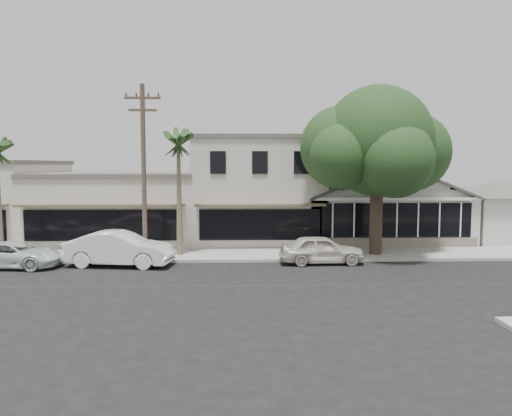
{
  "coord_description": "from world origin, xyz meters",
  "views": [
    {
      "loc": [
        -4.11,
        -20.21,
        5.02
      ],
      "look_at": [
        -3.3,
        6.0,
        2.7
      ],
      "focal_mm": 35.0,
      "sensor_mm": 36.0,
      "label": 1
    }
  ],
  "objects_px": {
    "utility_pole": "(144,168)",
    "car_2": "(15,255)",
    "car_0": "(322,249)",
    "shade_tree": "(375,145)",
    "car_1": "(119,249)"
  },
  "relations": [
    {
      "from": "car_1",
      "to": "car_2",
      "type": "bearing_deg",
      "value": 100.36
    },
    {
      "from": "car_0",
      "to": "car_1",
      "type": "distance_m",
      "value": 10.04
    },
    {
      "from": "utility_pole",
      "to": "shade_tree",
      "type": "distance_m",
      "value": 12.26
    },
    {
      "from": "car_0",
      "to": "car_1",
      "type": "bearing_deg",
      "value": 90.21
    },
    {
      "from": "utility_pole",
      "to": "car_2",
      "type": "distance_m",
      "value": 7.46
    },
    {
      "from": "utility_pole",
      "to": "car_2",
      "type": "bearing_deg",
      "value": -168.7
    },
    {
      "from": "utility_pole",
      "to": "car_1",
      "type": "height_order",
      "value": "utility_pole"
    },
    {
      "from": "car_0",
      "to": "shade_tree",
      "type": "distance_m",
      "value": 6.53
    },
    {
      "from": "utility_pole",
      "to": "shade_tree",
      "type": "height_order",
      "value": "shade_tree"
    },
    {
      "from": "car_1",
      "to": "shade_tree",
      "type": "bearing_deg",
      "value": -72.03
    },
    {
      "from": "car_1",
      "to": "car_2",
      "type": "xyz_separation_m",
      "value": [
        -5.0,
        -0.22,
        -0.23
      ]
    },
    {
      "from": "utility_pole",
      "to": "shade_tree",
      "type": "bearing_deg",
      "value": 6.5
    },
    {
      "from": "car_0",
      "to": "car_1",
      "type": "relative_size",
      "value": 0.81
    },
    {
      "from": "car_2",
      "to": "shade_tree",
      "type": "relative_size",
      "value": 0.49
    },
    {
      "from": "car_1",
      "to": "car_0",
      "type": "bearing_deg",
      "value": -80.52
    }
  ]
}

